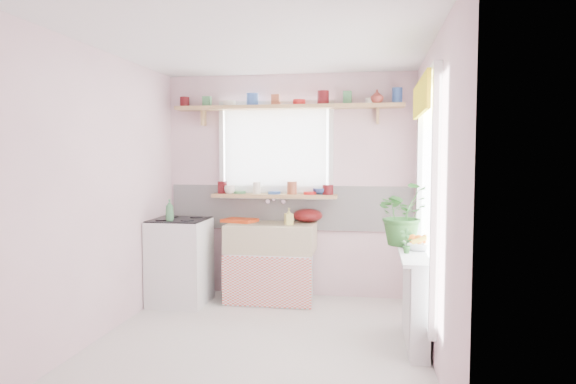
# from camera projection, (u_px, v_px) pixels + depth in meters

# --- Properties ---
(room) EXTENTS (3.20, 3.20, 3.20)m
(room) POSITION_uv_depth(u_px,v_px,m) (344.00, 178.00, 4.97)
(room) COLOR silver
(room) RESTS_ON ground
(sink_unit) EXTENTS (0.95, 0.65, 1.11)m
(sink_unit) POSITION_uv_depth(u_px,v_px,m) (271.00, 262.00, 5.59)
(sink_unit) COLOR white
(sink_unit) RESTS_ON ground
(cooker) EXTENTS (0.58, 0.58, 0.93)m
(cooker) POSITION_uv_depth(u_px,v_px,m) (180.00, 261.00, 5.50)
(cooker) COLOR white
(cooker) RESTS_ON ground
(radiator_ledge) EXTENTS (0.22, 0.95, 0.78)m
(radiator_ledge) POSITION_uv_depth(u_px,v_px,m) (416.00, 298.00, 4.29)
(radiator_ledge) COLOR white
(radiator_ledge) RESTS_ON ground
(windowsill) EXTENTS (1.40, 0.22, 0.04)m
(windowsill) POSITION_uv_depth(u_px,v_px,m) (274.00, 196.00, 5.73)
(windowsill) COLOR tan
(windowsill) RESTS_ON room
(pine_shelf) EXTENTS (2.52, 0.24, 0.04)m
(pine_shelf) POSITION_uv_depth(u_px,v_px,m) (287.00, 107.00, 5.62)
(pine_shelf) COLOR tan
(pine_shelf) RESTS_ON room
(shelf_crockery) EXTENTS (2.47, 0.11, 0.12)m
(shelf_crockery) POSITION_uv_depth(u_px,v_px,m) (285.00, 100.00, 5.62)
(shelf_crockery) COLOR #590F14
(shelf_crockery) RESTS_ON pine_shelf
(sill_crockery) EXTENTS (1.35, 0.11, 0.12)m
(sill_crockery) POSITION_uv_depth(u_px,v_px,m) (273.00, 189.00, 5.72)
(sill_crockery) COLOR #590F14
(sill_crockery) RESTS_ON windowsill
(dish_tray) EXTENTS (0.41, 0.35, 0.04)m
(dish_tray) POSITION_uv_depth(u_px,v_px,m) (240.00, 220.00, 5.71)
(dish_tray) COLOR #E04013
(dish_tray) RESTS_ON sink_unit
(colander) EXTENTS (0.38, 0.38, 0.15)m
(colander) POSITION_uv_depth(u_px,v_px,m) (308.00, 215.00, 5.70)
(colander) COLOR #5F1012
(colander) RESTS_ON sink_unit
(jade_plant) EXTENTS (0.65, 0.61, 0.58)m
(jade_plant) POSITION_uv_depth(u_px,v_px,m) (403.00, 214.00, 4.65)
(jade_plant) COLOR #2F6829
(jade_plant) RESTS_ON radiator_ledge
(fruit_bowl) EXTENTS (0.30, 0.30, 0.07)m
(fruit_bowl) POSITION_uv_depth(u_px,v_px,m) (419.00, 246.00, 4.42)
(fruit_bowl) COLOR silver
(fruit_bowl) RESTS_ON radiator_ledge
(herb_pot) EXTENTS (0.12, 0.09, 0.21)m
(herb_pot) POSITION_uv_depth(u_px,v_px,m) (406.00, 241.00, 4.26)
(herb_pot) COLOR #296026
(herb_pot) RESTS_ON radiator_ledge
(soap_bottle_sink) EXTENTS (0.11, 0.11, 0.18)m
(soap_bottle_sink) POSITION_uv_depth(u_px,v_px,m) (289.00, 216.00, 5.47)
(soap_bottle_sink) COLOR #CAC05A
(soap_bottle_sink) RESTS_ON sink_unit
(sill_cup) EXTENTS (0.15, 0.15, 0.09)m
(sill_cup) POSITION_uv_depth(u_px,v_px,m) (230.00, 190.00, 5.74)
(sill_cup) COLOR white
(sill_cup) RESTS_ON windowsill
(sill_bowl) EXTENTS (0.29, 0.29, 0.07)m
(sill_bowl) POSITION_uv_depth(u_px,v_px,m) (323.00, 191.00, 5.70)
(sill_bowl) COLOR #2F4E99
(sill_bowl) RESTS_ON windowsill
(shelf_vase) EXTENTS (0.17, 0.17, 0.14)m
(shelf_vase) POSITION_uv_depth(u_px,v_px,m) (377.00, 96.00, 5.41)
(shelf_vase) COLOR #9F3B30
(shelf_vase) RESTS_ON pine_shelf
(cooker_bottle) EXTENTS (0.10, 0.10, 0.22)m
(cooker_bottle) POSITION_uv_depth(u_px,v_px,m) (170.00, 210.00, 5.28)
(cooker_bottle) COLOR #428551
(cooker_bottle) RESTS_ON cooker
(fruit) EXTENTS (0.20, 0.14, 0.10)m
(fruit) POSITION_uv_depth(u_px,v_px,m) (420.00, 239.00, 4.42)
(fruit) COLOR orange
(fruit) RESTS_ON fruit_bowl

